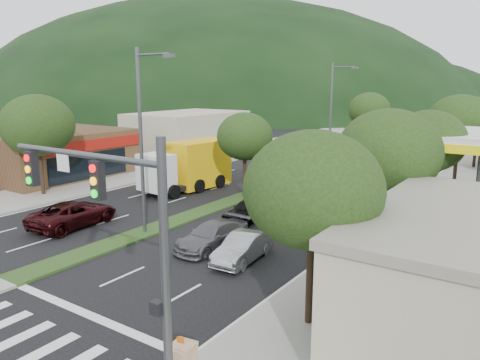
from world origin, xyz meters
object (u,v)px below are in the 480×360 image
Objects in this scene: tree_r_d at (460,122)px; tree_med_far at (369,110)px; tree_l_a at (38,125)px; tree_r_b at (389,153)px; car_queue_e at (334,170)px; traffic_signal at (119,221)px; tree_r_e at (479,118)px; suv_maroon at (73,214)px; car_queue_b at (212,236)px; streetlight_mid at (333,110)px; box_truck at (190,167)px; car_queue_c at (281,193)px; sedan_silver at (243,248)px; streetlight_near at (143,133)px; tree_r_c at (429,141)px; car_queue_d at (361,186)px; car_queue_a at (250,210)px; a_frame_sign at (182,358)px; motorhome at (409,150)px; tree_med_near at (245,137)px; tree_r_a at (313,190)px.

tree_r_d is 18.44m from tree_med_far.
tree_r_b is at bearing 4.67° from tree_l_a.
car_queue_e is at bearing 50.61° from tree_l_a.
traffic_signal is 41.65m from tree_r_e.
tree_r_b is 17.75m from suv_maroon.
car_queue_b is at bearing 114.61° from traffic_signal.
tree_med_far is 11.02m from streetlight_mid.
traffic_signal is 23.92m from box_truck.
car_queue_c is at bearing 103.16° from car_queue_b.
sedan_silver is at bearing -6.92° from tree_l_a.
streetlight_near reaches higher than car_queue_b.
tree_l_a reaches higher than tree_med_far.
tree_r_c is at bearing -90.00° from tree_r_e.
tree_med_far reaches higher than car_queue_b.
box_truck is at bearing -127.12° from tree_r_e.
car_queue_d is (6.82, -20.77, -4.32)m from tree_med_far.
tree_l_a reaches higher than car_queue_d.
tree_r_b is 1.53× the size of car_queue_b.
streetlight_near is 2.01× the size of car_queue_d.
tree_r_d is 21.15m from box_truck.
tree_r_c is at bearing 41.57° from car_queue_a.
a_frame_sign is at bearing -96.65° from tree_r_b.
motorhome is (6.59, -6.99, -3.26)m from tree_med_far.
box_truck reaches higher than car_queue_b.
motorhome is (-0.21, 29.35, 1.10)m from sedan_silver.
sedan_silver is 9.28m from a_frame_sign.
car_queue_a is (3.54, -4.77, -3.73)m from tree_med_near.
tree_r_e is 0.67× the size of streetlight_mid.
car_queue_d is 24.36m from a_frame_sign.
tree_r_a reaches higher than tree_med_near.
traffic_signal is 6.29m from tree_r_a.
box_truck is (-7.39, -10.58, 1.08)m from car_queue_e.
tree_med_far reaches higher than car_queue_a.
traffic_signal is 1.08× the size of tree_r_c.
car_queue_b is at bearing -174.15° from suv_maroon.
box_truck is (-16.87, -12.29, -3.42)m from tree_r_d.
tree_l_a is at bearing -139.00° from car_queue_d.
tree_r_b reaches higher than suv_maroon.
tree_r_b is 0.97× the size of tree_r_d.
tree_med_far is at bearing 99.45° from car_queue_a.
suv_maroon reaches higher than car_queue_c.
tree_r_a is 0.96× the size of tree_r_b.
tree_med_near is at bearing -90.00° from tree_med_far.
streetlight_near is 14.40m from a_frame_sign.
car_queue_b reaches higher than car_queue_c.
streetlight_mid reaches higher than tree_l_a.
tree_r_a is (2.97, 5.54, 0.17)m from traffic_signal.
tree_med_near is (-12.00, 14.00, -0.39)m from tree_r_a.
car_queue_e is (-9.48, 16.29, -4.36)m from tree_r_b.
tree_r_d reaches higher than tree_r_b.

